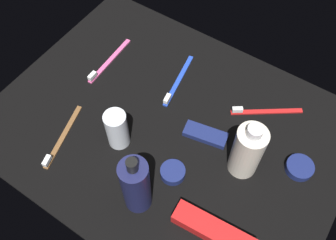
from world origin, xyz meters
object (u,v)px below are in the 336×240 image
Objects in this scene: snack_bar_navy at (205,134)px; toothbrush_pink at (107,62)px; lotion_bottle at (136,185)px; toothbrush_brown at (61,139)px; toothpaste_box_red at (214,231)px; deodorant_stick at (117,129)px; cream_tin_left at (299,168)px; cream_tin_right at (173,172)px; toothbrush_red at (262,111)px; bodywash_bottle at (247,151)px; toothbrush_blue at (177,82)px.

toothbrush_pink is at bearing -19.61° from snack_bar_navy.
toothbrush_brown is at bearing -4.18° from lotion_bottle.
deodorant_stick is at bearing -17.22° from toothpaste_box_red.
toothbrush_brown is at bearing 25.88° from cream_tin_left.
lotion_bottle reaches higher than cream_tin_right.
toothbrush_pink is 37.18cm from cream_tin_right.
deodorant_stick is 42.16cm from cream_tin_left.
toothbrush_red and cream_tin_right have the same top height.
toothpaste_box_red reaches higher than toothbrush_pink.
lotion_bottle is 18.49cm from toothpaste_box_red.
toothpaste_box_red is 24.94cm from cream_tin_left.
cream_tin_right is at bearing 70.48° from toothbrush_red.
cream_tin_right is at bearing 179.02° from deodorant_stick.
cream_tin_right is at bearing -107.21° from lotion_bottle.
bodywash_bottle is 2.93× the size of cream_tin_right.
toothbrush_red is at bearing -86.30° from toothpaste_box_red.
toothbrush_brown is (13.71, 29.63, 0.00)cm from toothbrush_blue.
toothbrush_pink is at bearing 11.98° from toothbrush_red.
toothbrush_brown is at bearing 65.17° from toothbrush_blue.
bodywash_bottle is at bearing 29.84° from cream_tin_left.
toothbrush_brown is 34.42cm from snack_bar_navy.
lotion_bottle is at bearing 175.82° from toothbrush_brown.
toothbrush_brown is (24.08, -1.76, -7.72)cm from lotion_bottle.
cream_tin_right is at bearing -164.61° from toothbrush_brown.
cream_tin_left is (-38.50, -16.63, -4.34)cm from deodorant_stick.
cream_tin_left is at bearing 171.68° from toothbrush_blue.
toothpaste_box_red is at bearing -178.52° from toothbrush_brown.
toothbrush_red is 2.45× the size of cream_tin_left.
lotion_bottle is 15.95cm from deodorant_stick.
toothpaste_box_red is 1.69× the size of snack_bar_navy.
cream_tin_left is (-50.09, -24.30, 0.34)cm from toothbrush_brown.
toothbrush_pink is 55.97cm from cream_tin_left.
deodorant_stick is 0.60× the size of toothpaste_box_red.
deodorant_stick reaches higher than toothbrush_blue.
deodorant_stick is 22.55cm from toothbrush_blue.
toothbrush_brown is at bearing -3.10° from toothpaste_box_red.
toothpaste_box_red is 2.81× the size of cream_tin_left.
toothbrush_red is 2.71× the size of cream_tin_right.
toothbrush_brown is 55.67cm from cream_tin_left.
toothbrush_red is at bearing -133.34° from deodorant_stick.
toothpaste_box_red is (-41.07, -1.06, 0.99)cm from toothbrush_brown.
cream_tin_left is (-9.01, -23.25, -0.66)cm from toothpaste_box_red.
toothbrush_red is 16.78cm from cream_tin_left.
bodywash_bottle reaches higher than toothbrush_brown.
toothbrush_brown is 0.98× the size of toothbrush_pink.
toothbrush_pink reaches higher than snack_bar_navy.
toothbrush_red is at bearing -169.38° from toothbrush_blue.
bodywash_bottle reaches higher than toothpaste_box_red.
deodorant_stick is (12.50, -9.43, -3.05)cm from lotion_bottle.
toothbrush_pink is at bearing -0.62° from cream_tin_left.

